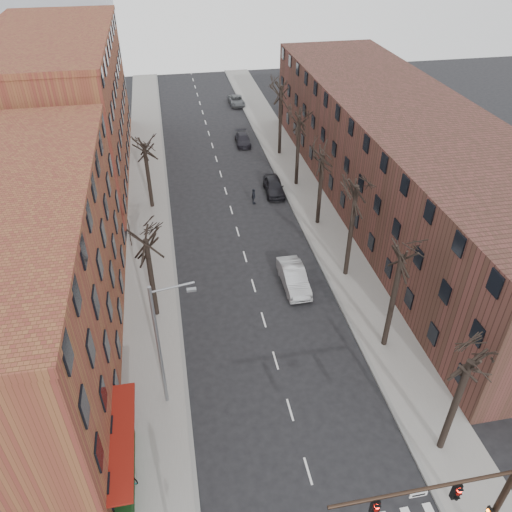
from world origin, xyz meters
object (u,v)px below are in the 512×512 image
parked_car_near (274,186)px  bicycle (124,473)px  parked_car_mid (243,139)px  silver_sedan (294,277)px

parked_car_near → bicycle: 32.69m
parked_car_near → parked_car_mid: size_ratio=1.09×
silver_sedan → bicycle: silver_sedan is taller
silver_sedan → parked_car_near: 15.31m
bicycle → silver_sedan: bearing=-3.7°
parked_car_near → parked_car_mid: (-1.05, 13.10, -0.17)m
parked_car_near → silver_sedan: bearing=-93.5°
silver_sedan → parked_car_near: size_ratio=1.08×
parked_car_near → bicycle: bearing=-113.1°
parked_car_mid → bicycle: parked_car_mid is taller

